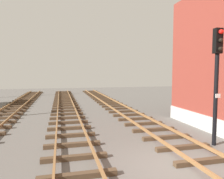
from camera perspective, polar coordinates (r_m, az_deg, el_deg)
ground_plane at (r=8.17m, az=16.76°, el=-19.44°), size 82.04×82.04×0.00m
track_near_building at (r=8.77m, az=23.96°, el=-17.05°), size 2.50×63.11×0.32m
track_centre at (r=7.16m, az=-9.22°, el=-21.77°), size 2.50×63.11×0.32m
signal_mast at (r=10.49m, az=26.48°, el=4.08°), size 0.36×0.40×5.25m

